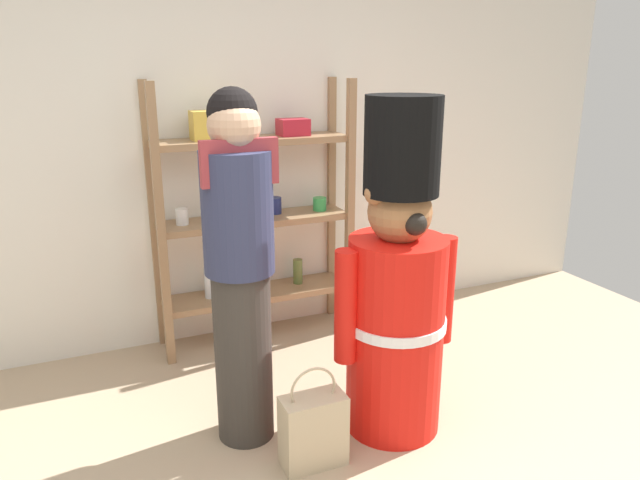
{
  "coord_description": "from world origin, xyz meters",
  "views": [
    {
      "loc": [
        -0.75,
        -1.57,
        1.79
      ],
      "look_at": [
        0.29,
        0.83,
        1.0
      ],
      "focal_mm": 33.41,
      "sensor_mm": 36.0,
      "label": 1
    }
  ],
  "objects_px": {
    "merchandise_shelf": "(253,211)",
    "teddy_bear_guard": "(397,294)",
    "person_shopper": "(240,263)",
    "shopping_bag": "(313,429)"
  },
  "relations": [
    {
      "from": "merchandise_shelf",
      "to": "teddy_bear_guard",
      "type": "distance_m",
      "value": 1.31
    },
    {
      "from": "teddy_bear_guard",
      "to": "person_shopper",
      "type": "distance_m",
      "value": 0.76
    },
    {
      "from": "person_shopper",
      "to": "shopping_bag",
      "type": "relative_size",
      "value": 3.42
    },
    {
      "from": "merchandise_shelf",
      "to": "shopping_bag",
      "type": "xyz_separation_m",
      "value": [
        -0.17,
        -1.39,
        -0.69
      ]
    },
    {
      "from": "merchandise_shelf",
      "to": "teddy_bear_guard",
      "type": "bearing_deg",
      "value": -75.49
    },
    {
      "from": "teddy_bear_guard",
      "to": "shopping_bag",
      "type": "bearing_deg",
      "value": -165.07
    },
    {
      "from": "merchandise_shelf",
      "to": "person_shopper",
      "type": "height_order",
      "value": "person_shopper"
    },
    {
      "from": "teddy_bear_guard",
      "to": "person_shopper",
      "type": "bearing_deg",
      "value": 162.97
    },
    {
      "from": "person_shopper",
      "to": "shopping_bag",
      "type": "xyz_separation_m",
      "value": [
        0.22,
        -0.35,
        -0.72
      ]
    },
    {
      "from": "teddy_bear_guard",
      "to": "shopping_bag",
      "type": "xyz_separation_m",
      "value": [
        -0.49,
        -0.13,
        -0.54
      ]
    }
  ]
}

